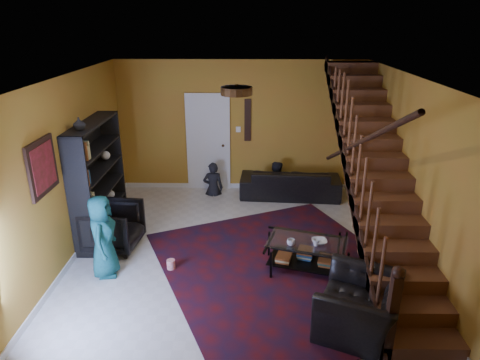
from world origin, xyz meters
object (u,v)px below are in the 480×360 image
(sofa, at_px, (290,182))
(armchair_right, at_px, (359,306))
(bookshelf, at_px, (99,182))
(coffee_table, at_px, (307,253))
(armchair_left, at_px, (114,227))

(sofa, distance_m, armchair_right, 4.21)
(bookshelf, distance_m, coffee_table, 3.70)
(armchair_right, bearing_deg, armchair_left, -95.02)
(bookshelf, height_order, coffee_table, bookshelf)
(armchair_right, distance_m, coffee_table, 1.46)
(sofa, xyz_separation_m, coffee_table, (-0.01, -2.81, -0.05))
(bookshelf, distance_m, armchair_left, 0.87)
(bookshelf, relative_size, coffee_table, 1.52)
(sofa, bearing_deg, coffee_table, 93.79)
(armchair_right, height_order, coffee_table, armchair_right)
(armchair_right, xyz_separation_m, coffee_table, (-0.45, 1.38, -0.09))
(coffee_table, bearing_deg, sofa, 89.85)
(sofa, height_order, armchair_right, armchair_right)
(sofa, height_order, coffee_table, sofa)
(armchair_right, bearing_deg, bookshelf, -98.78)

